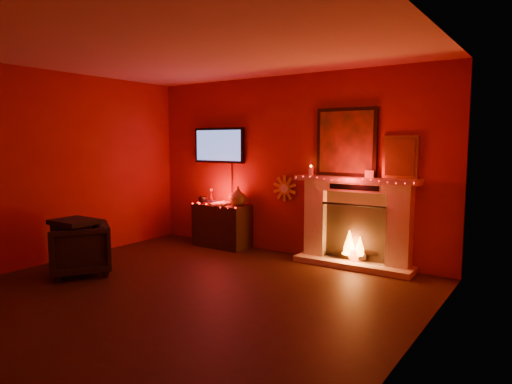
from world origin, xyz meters
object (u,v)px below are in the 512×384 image
sunburst_clock (285,188)px  fireplace (356,214)px  armchair (79,249)px  console_table (223,223)px  tv (219,146)px

sunburst_clock → fireplace: bearing=-4.4°
fireplace → armchair: fireplace is taller
console_table → tv: bearing=138.8°
tv → sunburst_clock: bearing=1.2°
fireplace → armchair: (-2.79, -2.40, -0.39)m
console_table → armchair: (-0.56, -2.28, -0.06)m
fireplace → console_table: bearing=-176.8°
fireplace → console_table: size_ratio=2.18×
sunburst_clock → armchair: sunburst_clock is taller
fireplace → tv: (-2.44, 0.06, 0.92)m
fireplace → tv: 2.61m
tv → sunburst_clock: (1.25, 0.03, -0.65)m
console_table → armchair: size_ratio=1.36×
tv → armchair: size_ratio=1.69×
fireplace → tv: bearing=178.5°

